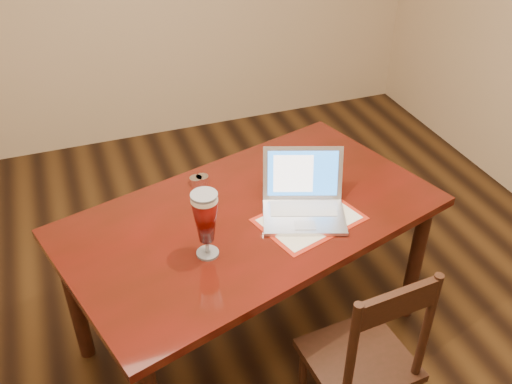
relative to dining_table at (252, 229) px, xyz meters
name	(u,v)px	position (x,y,z in m)	size (l,w,h in m)	color
ground	(251,365)	(-0.08, -0.19, -0.70)	(5.00, 5.00, 0.00)	black
room_shell	(249,12)	(-0.08, -0.19, 1.06)	(4.51, 5.01, 2.71)	#CAAF86
dining_table	(252,229)	(0.00, 0.00, 0.00)	(1.87, 1.38, 1.09)	#4D0E0A
dining_chair	(364,361)	(0.24, -0.67, -0.25)	(0.44, 0.42, 0.96)	black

